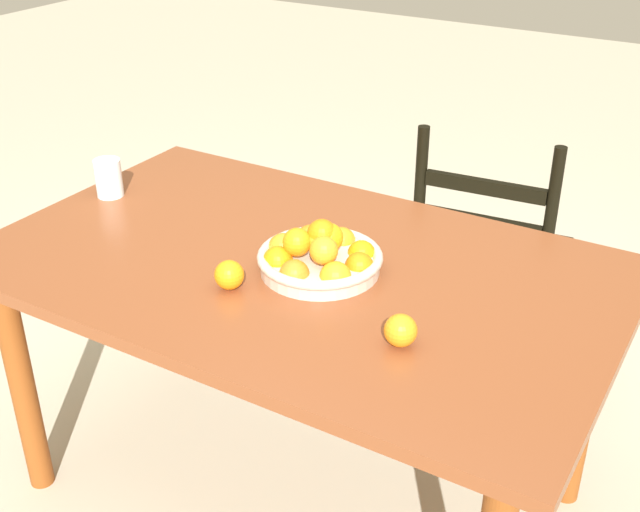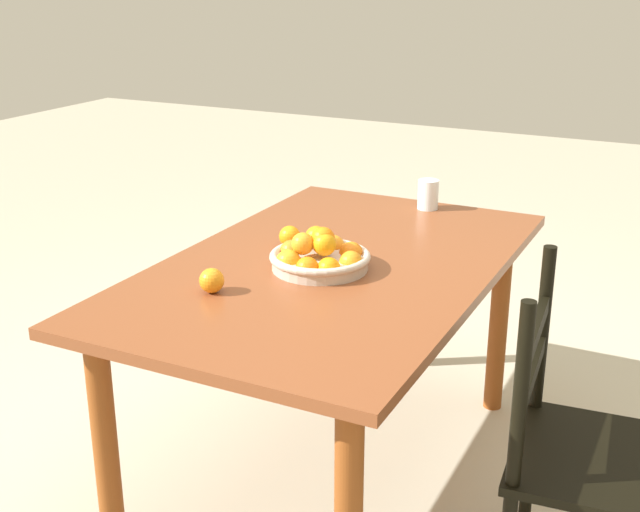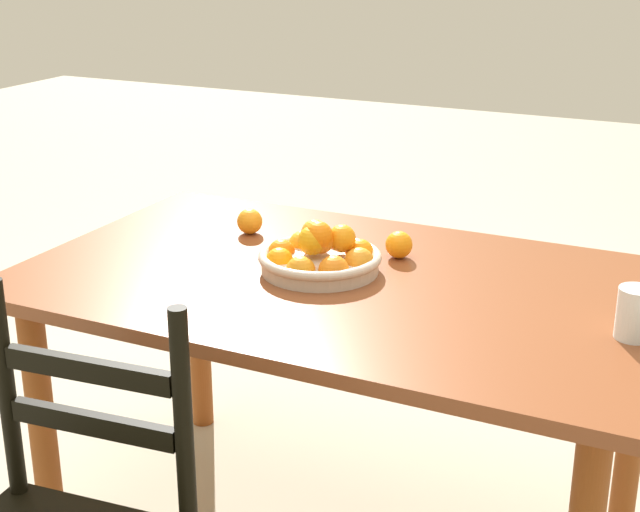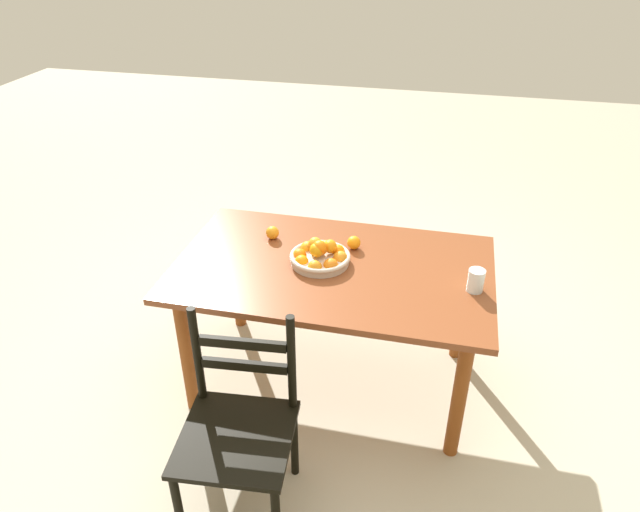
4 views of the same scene
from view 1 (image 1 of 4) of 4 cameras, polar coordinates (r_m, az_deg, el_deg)
The scene contains 7 objects.
ground_plane at distance 2.42m, azimuth -1.34°, elevation -16.06°, with size 12.00×12.00×0.00m, color #B4AC94.
dining_table at distance 2.02m, azimuth -1.54°, elevation -2.81°, with size 1.55×0.95×0.75m.
chair_near_window at distance 2.71m, azimuth 11.81°, elevation -0.26°, with size 0.49×0.49×0.91m.
fruit_bowl at distance 1.92m, azimuth -0.06°, elevation -0.04°, with size 0.30×0.30×0.13m.
orange_loose_0 at distance 1.66m, azimuth 5.72°, elevation -5.26°, with size 0.07×0.07×0.07m, color orange.
orange_loose_1 at distance 1.86m, azimuth -6.44°, elevation -1.34°, with size 0.07×0.07×0.07m, color orange.
drinking_glass at distance 2.39m, azimuth -14.72°, elevation 5.36°, with size 0.08×0.08×0.11m, color silver.
Camera 1 is at (0.93, -1.46, 1.70)m, focal length 45.26 mm.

